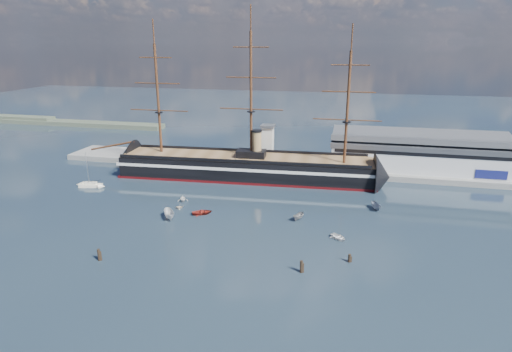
# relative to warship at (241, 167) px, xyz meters

# --- Properties ---
(ground) EXTENTS (600.00, 600.00, 0.00)m
(ground) POSITION_rel_warship_xyz_m (3.96, -20.00, -4.04)
(ground) COLOR #1A2837
(ground) RESTS_ON ground
(quay) EXTENTS (180.00, 18.00, 2.00)m
(quay) POSITION_rel_warship_xyz_m (13.96, 16.00, -4.04)
(quay) COLOR slate
(quay) RESTS_ON ground
(warehouse) EXTENTS (63.00, 21.00, 11.60)m
(warehouse) POSITION_rel_warship_xyz_m (61.96, 20.00, 3.95)
(warehouse) COLOR #B7BABC
(warehouse) RESTS_ON ground
(quay_tower) EXTENTS (5.00, 5.00, 15.00)m
(quay_tower) POSITION_rel_warship_xyz_m (6.96, 13.00, 5.72)
(quay_tower) COLOR silver
(quay_tower) RESTS_ON ground
(shoreline) EXTENTS (120.00, 10.00, 4.00)m
(shoreline) POSITION_rel_warship_xyz_m (-135.27, 75.00, -2.59)
(shoreline) COLOR #3F4C38
(shoreline) RESTS_ON ground
(warship) EXTENTS (113.33, 21.51, 53.94)m
(warship) POSITION_rel_warship_xyz_m (0.00, 0.00, 0.00)
(warship) COLOR black
(warship) RESTS_ON ground
(sailboat) EXTENTS (7.79, 3.75, 11.99)m
(sailboat) POSITION_rel_warship_xyz_m (-46.30, -21.61, -3.27)
(sailboat) COLOR beige
(sailboat) RESTS_ON ground
(motorboat_a) EXTENTS (7.94, 6.59, 3.07)m
(motorboat_a) POSITION_rel_warship_xyz_m (-9.34, -40.74, -4.04)
(motorboat_a) COLOR silver
(motorboat_a) RESTS_ON ground
(motorboat_b) EXTENTS (2.93, 3.79, 1.65)m
(motorboat_b) POSITION_rel_warship_xyz_m (-1.80, -35.55, -4.04)
(motorboat_b) COLOR maroon
(motorboat_b) RESTS_ON ground
(motorboat_c) EXTENTS (5.68, 3.93, 2.14)m
(motorboat_c) POSITION_rel_warship_xyz_m (25.17, -33.28, -4.04)
(motorboat_c) COLOR slate
(motorboat_c) RESTS_ON ground
(motorboat_d) EXTENTS (6.39, 4.84, 2.15)m
(motorboat_d) POSITION_rel_warship_xyz_m (-11.07, -27.19, -4.04)
(motorboat_d) COLOR white
(motorboat_d) RESTS_ON ground
(motorboat_e) EXTENTS (2.84, 2.91, 1.36)m
(motorboat_e) POSITION_rel_warship_xyz_m (36.38, -42.91, -4.04)
(motorboat_e) COLOR silver
(motorboat_e) RESTS_ON ground
(motorboat_f) EXTENTS (6.58, 4.15, 2.47)m
(motorboat_f) POSITION_rel_warship_xyz_m (46.02, -20.96, -4.04)
(motorboat_f) COLOR slate
(motorboat_f) RESTS_ON ground
(motorboat_g) EXTENTS (3.50, 4.17, 1.42)m
(motorboat_g) POSITION_rel_warship_xyz_m (-9.66, -33.14, -4.04)
(motorboat_g) COLOR beige
(motorboat_g) RESTS_ON ground
(piling_near_left) EXTENTS (0.64, 0.64, 3.48)m
(piling_near_left) POSITION_rel_warship_xyz_m (-14.81, -66.02, -4.04)
(piling_near_left) COLOR black
(piling_near_left) RESTS_ON ground
(piling_near_right) EXTENTS (0.64, 0.64, 3.45)m
(piling_near_right) POSITION_rel_warship_xyz_m (29.52, -60.96, -4.04)
(piling_near_right) COLOR black
(piling_near_right) RESTS_ON ground
(piling_far_right) EXTENTS (0.64, 0.64, 2.61)m
(piling_far_right) POSITION_rel_warship_xyz_m (39.26, -54.11, -4.04)
(piling_far_right) COLOR black
(piling_far_right) RESTS_ON ground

